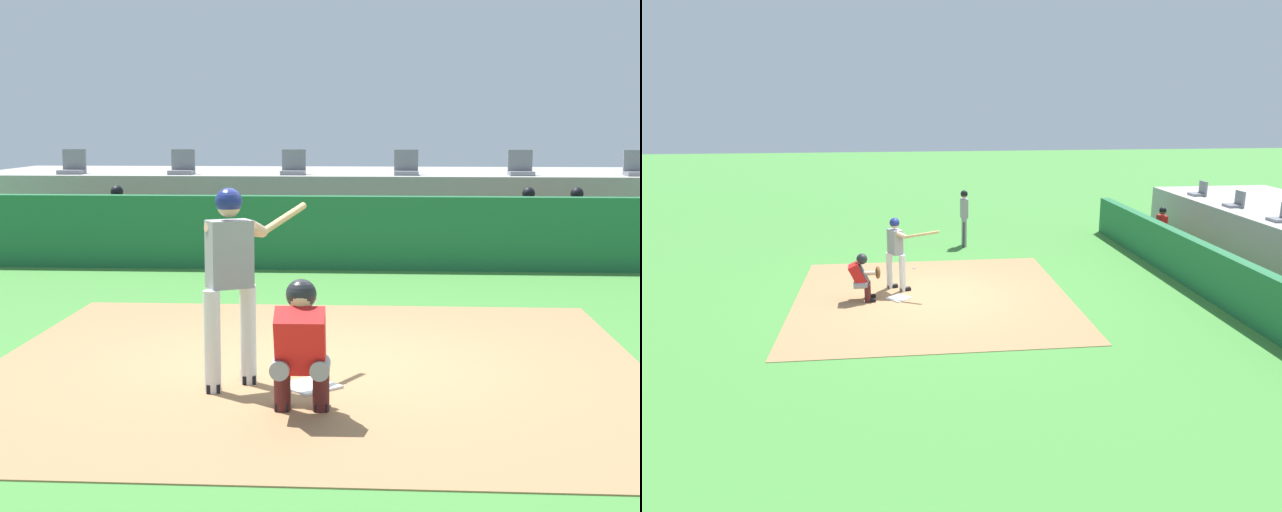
{
  "view_description": "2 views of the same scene",
  "coord_description": "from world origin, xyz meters",
  "views": [
    {
      "loc": [
        0.65,
        -9.21,
        2.35
      ],
      "look_at": [
        0.0,
        0.7,
        1.0
      ],
      "focal_mm": 54.3,
      "sensor_mm": 36.0,
      "label": 1
    },
    {
      "loc": [
        13.12,
        -0.84,
        4.54
      ],
      "look_at": [
        0.0,
        0.7,
        1.0
      ],
      "focal_mm": 32.94,
      "sensor_mm": 36.0,
      "label": 2
    }
  ],
  "objects": [
    {
      "name": "home_plate",
      "position": [
        0.0,
        -0.8,
        0.02
      ],
      "size": [
        0.62,
        0.62,
        0.02
      ],
      "primitive_type": "cube",
      "rotation": [
        0.0,
        0.0,
        0.79
      ],
      "color": "white",
      "rests_on": "dirt_infield"
    },
    {
      "name": "stadium_seat_1",
      "position": [
        -3.25,
        9.38,
        1.53
      ],
      "size": [
        0.46,
        0.46,
        0.48
      ],
      "color": "slate",
      "rests_on": "stands_platform"
    },
    {
      "name": "dugout_player_0",
      "position": [
        -4.02,
        7.34,
        0.67
      ],
      "size": [
        0.49,
        0.7,
        1.3
      ],
      "color": "#939399",
      "rests_on": "ground"
    },
    {
      "name": "on_deck_batter",
      "position": [
        -4.95,
        1.35,
        1.02
      ],
      "size": [
        0.58,
        0.23,
        1.79
      ],
      "color": "#99999E",
      "rests_on": "ground"
    },
    {
      "name": "dugout_bench",
      "position": [
        0.0,
        7.5,
        0.23
      ],
      "size": [
        11.8,
        0.44,
        0.45
      ],
      "primitive_type": "cube",
      "color": "olive",
      "rests_on": "ground"
    },
    {
      "name": "stadium_seat_0",
      "position": [
        -5.42,
        9.38,
        1.53
      ],
      "size": [
        0.46,
        0.46,
        0.48
      ],
      "color": "slate",
      "rests_on": "stands_platform"
    },
    {
      "name": "batter_at_plate",
      "position": [
        -0.68,
        -0.82,
        1.04
      ],
      "size": [
        0.84,
        1.28,
        1.8
      ],
      "color": "silver",
      "rests_on": "ground"
    },
    {
      "name": "dugout_wall",
      "position": [
        0.0,
        6.5,
        0.6
      ],
      "size": [
        13.0,
        0.3,
        1.2
      ],
      "primitive_type": "cube",
      "color": "#1E6638",
      "rests_on": "ground"
    },
    {
      "name": "stadium_seat_2",
      "position": [
        -1.08,
        9.38,
        1.53
      ],
      "size": [
        0.46,
        0.46,
        0.48
      ],
      "color": "slate",
      "rests_on": "stands_platform"
    },
    {
      "name": "catcher_crouched",
      "position": [
        -0.01,
        -1.6,
        0.61
      ],
      "size": [
        0.49,
        1.55,
        1.13
      ],
      "color": "gray",
      "rests_on": "ground"
    },
    {
      "name": "dirt_infield",
      "position": [
        0.0,
        0.0,
        0.01
      ],
      "size": [
        6.4,
        6.4,
        0.01
      ],
      "primitive_type": "cube",
      "color": "#9E754C",
      "rests_on": "ground"
    },
    {
      "name": "ground_plane",
      "position": [
        0.0,
        0.0,
        0.0
      ],
      "size": [
        80.0,
        80.0,
        0.0
      ],
      "primitive_type": "plane",
      "color": "#428438"
    }
  ]
}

